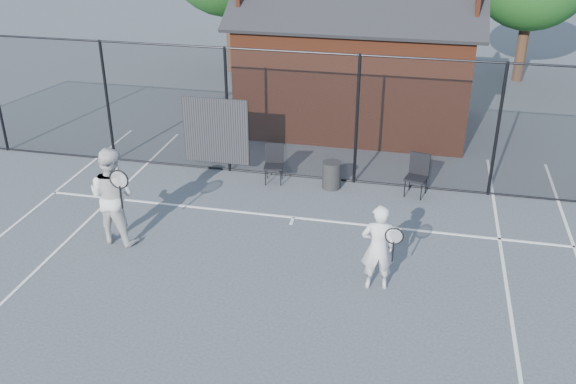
% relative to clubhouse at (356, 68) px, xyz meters
% --- Properties ---
extents(ground, '(80.00, 80.00, 0.00)m').
position_rel_clubhouse_xyz_m(ground, '(-0.50, -9.00, -1.61)').
color(ground, '#3F4548').
rests_on(ground, ground).
extents(court_lines, '(11.02, 18.00, 0.01)m').
position_rel_clubhouse_xyz_m(court_lines, '(-0.50, -10.32, -1.60)').
color(court_lines, silver).
rests_on(court_lines, ground).
extents(fence, '(22.04, 3.00, 3.00)m').
position_rel_clubhouse_xyz_m(fence, '(-0.80, -4.00, -0.16)').
color(fence, black).
rests_on(fence, ground).
extents(clubhouse, '(6.50, 4.36, 4.19)m').
position_rel_clubhouse_xyz_m(clubhouse, '(0.00, 0.00, 0.00)').
color(clubhouse, '#5F2916').
rests_on(clubhouse, ground).
extents(player_front, '(0.73, 0.57, 1.57)m').
position_rel_clubhouse_xyz_m(player_front, '(1.39, -8.13, -0.82)').
color(player_front, silver).
rests_on(player_front, ground).
extents(player_back, '(1.08, 0.84, 1.92)m').
position_rel_clubhouse_xyz_m(player_back, '(-3.66, -7.61, -0.65)').
color(player_back, silver).
rests_on(player_back, ground).
extents(chair_left, '(0.48, 0.50, 0.88)m').
position_rel_clubhouse_xyz_m(chair_left, '(-1.31, -4.40, -1.17)').
color(chair_left, black).
rests_on(chair_left, ground).
extents(chair_right, '(0.55, 0.56, 0.93)m').
position_rel_clubhouse_xyz_m(chair_right, '(1.91, -4.40, -1.14)').
color(chair_right, black).
rests_on(chair_right, ground).
extents(waste_bin, '(0.49, 0.49, 0.63)m').
position_rel_clubhouse_xyz_m(waste_bin, '(0.04, -4.40, -1.29)').
color(waste_bin, black).
rests_on(waste_bin, ground).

